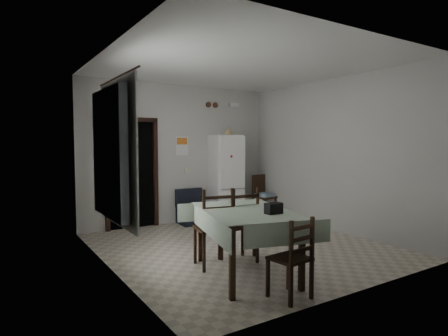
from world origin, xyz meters
name	(u,v)px	position (x,y,z in m)	size (l,w,h in m)	color
ground	(240,246)	(0.00, 0.00, 0.00)	(4.50, 4.50, 0.00)	#BDB19B
ceiling	(241,66)	(0.00, 0.00, 2.90)	(4.20, 4.50, 0.02)	white
wall_back	(180,154)	(0.00, 2.25, 1.45)	(4.20, 0.02, 2.90)	beige
wall_front	(358,164)	(0.00, -2.25, 1.45)	(4.20, 0.02, 2.90)	beige
wall_left	(109,161)	(-2.10, 0.00, 1.45)	(0.02, 4.50, 2.90)	beige
wall_right	(331,155)	(2.10, 0.00, 1.45)	(0.02, 4.50, 2.90)	beige
doorway	(128,174)	(-1.05, 2.45, 1.06)	(1.06, 0.52, 2.22)	black
window_recess	(109,153)	(-2.15, -0.20, 1.55)	(0.10, 1.20, 1.60)	silver
curtain	(118,153)	(-2.04, -0.20, 1.55)	(0.02, 1.45, 1.85)	beige
curtain_rod	(117,77)	(-2.03, -0.20, 2.50)	(0.02, 0.02, 1.60)	black
calendar	(182,146)	(0.05, 2.24, 1.62)	(0.28, 0.02, 0.40)	white
calendar_image	(182,141)	(0.05, 2.23, 1.72)	(0.24, 0.01, 0.14)	orange
light_switch	(186,170)	(0.15, 2.24, 1.10)	(0.08, 0.02, 0.12)	beige
vent_left	(208,105)	(0.70, 2.23, 2.52)	(0.12, 0.12, 0.03)	#533421
vent_right	(215,105)	(0.88, 2.23, 2.52)	(0.12, 0.12, 0.03)	#533421
emergency_light	(234,105)	(1.35, 2.21, 2.55)	(0.25, 0.07, 0.09)	white
fridge	(225,178)	(0.94, 1.93, 0.93)	(0.60, 0.60, 1.85)	white
tan_cone	(228,131)	(1.00, 1.89, 1.94)	(0.22, 0.22, 0.18)	tan
navy_seat	(194,207)	(0.16, 1.93, 0.36)	(0.59, 0.57, 0.71)	black
corner_chair	(265,196)	(1.86, 1.70, 0.48)	(0.41, 0.41, 0.95)	black
dining_table	(246,242)	(-0.70, -1.11, 0.42)	(1.05, 1.60, 0.83)	#97AA91
black_bag	(274,208)	(-0.57, -1.50, 0.90)	(0.20, 0.12, 0.13)	black
dining_chair_far_left	(213,227)	(-0.88, -0.61, 0.54)	(0.46, 0.46, 1.08)	black
dining_chair_far_right	(238,224)	(-0.48, -0.62, 0.53)	(0.46, 0.46, 1.06)	black
dining_chair_near_head	(290,257)	(-0.73, -1.96, 0.45)	(0.38, 0.38, 0.90)	black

